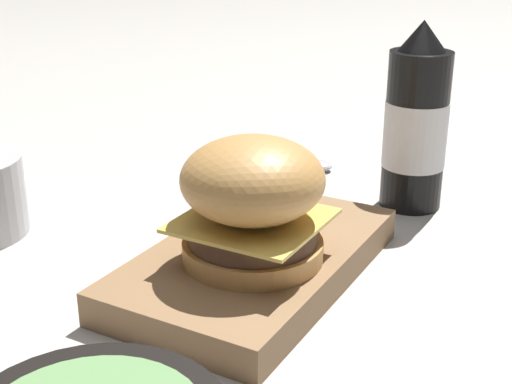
{
  "coord_description": "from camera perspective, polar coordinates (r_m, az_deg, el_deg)",
  "views": [
    {
      "loc": [
        0.48,
        0.31,
        0.29
      ],
      "look_at": [
        -0.0,
        0.04,
        0.08
      ],
      "focal_mm": 50.0,
      "sensor_mm": 36.0,
      "label": 1
    }
  ],
  "objects": [
    {
      "name": "ketchup_bottle",
      "position": [
        0.76,
        12.66,
        5.2
      ],
      "size": [
        0.07,
        0.07,
        0.2
      ],
      "color": "black",
      "rests_on": "ground_plane"
    },
    {
      "name": "ground_plane",
      "position": [
        0.64,
        -3.51,
        -5.87
      ],
      "size": [
        6.0,
        6.0,
        0.0
      ],
      "primitive_type": "plane",
      "color": "#B7B2A8"
    },
    {
      "name": "serving_board",
      "position": [
        0.62,
        0.0,
        -5.6
      ],
      "size": [
        0.27,
        0.16,
        0.03
      ],
      "color": "olive",
      "rests_on": "ground_plane"
    },
    {
      "name": "burger",
      "position": [
        0.57,
        -0.27,
        -0.61
      ],
      "size": [
        0.12,
        0.12,
        0.1
      ],
      "color": "tan",
      "rests_on": "serving_board"
    },
    {
      "name": "spoon",
      "position": [
        0.88,
        3.74,
        2.29
      ],
      "size": [
        0.04,
        0.14,
        0.01
      ],
      "rotation": [
        0.0,
        0.0,
        1.68
      ],
      "color": "#B2B2B7",
      "rests_on": "ground_plane"
    }
  ]
}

